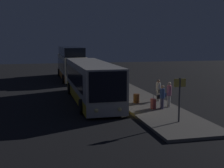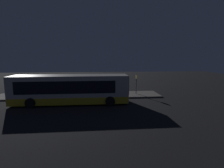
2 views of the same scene
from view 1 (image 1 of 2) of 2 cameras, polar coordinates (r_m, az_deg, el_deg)
ground at (r=23.40m, az=-3.37°, el=-3.35°), size 80.00×80.00×0.00m
platform at (r=24.20m, az=4.58°, el=-2.79°), size 20.00×3.60×0.16m
bus_lead at (r=23.69m, az=-3.88°, el=0.37°), size 11.82×2.84×2.95m
bus_second at (r=37.59m, az=-7.49°, el=3.49°), size 11.02×2.73×3.77m
passenger_boarding at (r=20.55m, az=9.12°, el=-2.19°), size 0.58×0.55×1.57m
passenger_waiting at (r=21.22m, az=10.33°, el=-1.67°), size 0.45×0.56×1.70m
passenger_with_bags at (r=23.20m, az=8.49°, el=-0.98°), size 0.57×0.43×1.59m
suitcase at (r=20.61m, az=7.55°, el=-3.59°), size 0.41×0.24×0.90m
sign_post at (r=17.36m, az=12.25°, el=-1.84°), size 0.10×0.69×2.45m
trash_bin at (r=22.36m, az=4.48°, el=-2.64°), size 0.44×0.44×0.65m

